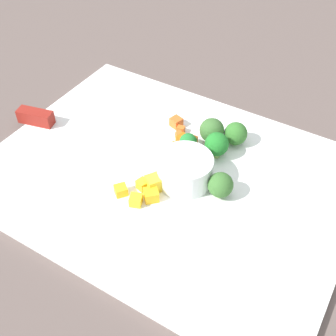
% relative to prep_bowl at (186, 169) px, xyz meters
% --- Properties ---
extents(ground_plane, '(4.00, 4.00, 0.00)m').
position_rel_prep_bowl_xyz_m(ground_plane, '(-0.03, -0.00, -0.03)').
color(ground_plane, brown).
extents(cutting_board, '(0.52, 0.39, 0.01)m').
position_rel_prep_bowl_xyz_m(cutting_board, '(-0.03, -0.00, -0.03)').
color(cutting_board, white).
rests_on(cutting_board, ground_plane).
extents(prep_bowl, '(0.08, 0.08, 0.04)m').
position_rel_prep_bowl_xyz_m(prep_bowl, '(0.00, 0.00, 0.00)').
color(prep_bowl, white).
rests_on(prep_bowl, cutting_board).
extents(chef_knife, '(0.30, 0.09, 0.02)m').
position_rel_prep_bowl_xyz_m(chef_knife, '(-0.21, 0.00, -0.01)').
color(chef_knife, silver).
rests_on(chef_knife, cutting_board).
extents(carrot_dice_0, '(0.02, 0.02, 0.01)m').
position_rel_prep_bowl_xyz_m(carrot_dice_0, '(-0.07, 0.10, -0.01)').
color(carrot_dice_0, orange).
rests_on(carrot_dice_0, cutting_board).
extents(carrot_dice_1, '(0.01, 0.01, 0.01)m').
position_rel_prep_bowl_xyz_m(carrot_dice_1, '(-0.05, 0.07, -0.01)').
color(carrot_dice_1, orange).
rests_on(carrot_dice_1, cutting_board).
extents(carrot_dice_2, '(0.02, 0.02, 0.02)m').
position_rel_prep_bowl_xyz_m(carrot_dice_2, '(-0.03, 0.06, -0.01)').
color(carrot_dice_2, orange).
rests_on(carrot_dice_2, cutting_board).
extents(carrot_dice_3, '(0.02, 0.02, 0.02)m').
position_rel_prep_bowl_xyz_m(carrot_dice_3, '(-0.04, 0.04, -0.01)').
color(carrot_dice_3, orange).
rests_on(carrot_dice_3, cutting_board).
extents(carrot_dice_4, '(0.01, 0.01, 0.01)m').
position_rel_prep_bowl_xyz_m(carrot_dice_4, '(-0.06, 0.09, -0.01)').
color(carrot_dice_4, orange).
rests_on(carrot_dice_4, cutting_board).
extents(carrot_dice_5, '(0.02, 0.02, 0.02)m').
position_rel_prep_bowl_xyz_m(carrot_dice_5, '(-0.04, 0.06, -0.01)').
color(carrot_dice_5, orange).
rests_on(carrot_dice_5, cutting_board).
extents(pepper_dice_0, '(0.02, 0.02, 0.01)m').
position_rel_prep_bowl_xyz_m(pepper_dice_0, '(-0.04, -0.05, -0.01)').
color(pepper_dice_0, yellow).
rests_on(pepper_dice_0, cutting_board).
extents(pepper_dice_1, '(0.02, 0.02, 0.01)m').
position_rel_prep_bowl_xyz_m(pepper_dice_1, '(-0.06, -0.07, -0.01)').
color(pepper_dice_1, yellow).
rests_on(pepper_dice_1, cutting_board).
extents(pepper_dice_2, '(0.02, 0.02, 0.01)m').
position_rel_prep_bowl_xyz_m(pepper_dice_2, '(-0.03, -0.07, -0.01)').
color(pepper_dice_2, yellow).
rests_on(pepper_dice_2, cutting_board).
extents(pepper_dice_3, '(0.03, 0.03, 0.02)m').
position_rel_prep_bowl_xyz_m(pepper_dice_3, '(-0.02, -0.06, -0.01)').
color(pepper_dice_3, yellow).
rests_on(pepper_dice_3, cutting_board).
extents(pepper_dice_4, '(0.03, 0.03, 0.02)m').
position_rel_prep_bowl_xyz_m(pepper_dice_4, '(-0.03, -0.04, -0.01)').
color(pepper_dice_4, yellow).
rests_on(pepper_dice_4, cutting_board).
extents(broccoli_floret_0, '(0.03, 0.03, 0.03)m').
position_rel_prep_bowl_xyz_m(broccoli_floret_0, '(-0.03, 0.06, -0.00)').
color(broccoli_floret_0, '#92C05C').
rests_on(broccoli_floret_0, cutting_board).
extents(broccoli_floret_1, '(0.04, 0.04, 0.04)m').
position_rel_prep_bowl_xyz_m(broccoli_floret_1, '(0.03, 0.11, -0.00)').
color(broccoli_floret_1, '#93B46C').
rests_on(broccoli_floret_1, cutting_board).
extents(broccoli_floret_2, '(0.04, 0.04, 0.04)m').
position_rel_prep_bowl_xyz_m(broccoli_floret_2, '(-0.01, 0.09, 0.00)').
color(broccoli_floret_2, '#90AB55').
rests_on(broccoli_floret_2, cutting_board).
extents(broccoli_floret_3, '(0.04, 0.04, 0.04)m').
position_rel_prep_bowl_xyz_m(broccoli_floret_3, '(0.02, 0.07, 0.00)').
color(broccoli_floret_3, '#89B357').
rests_on(broccoli_floret_3, cutting_board).
extents(broccoli_floret_4, '(0.04, 0.04, 0.04)m').
position_rel_prep_bowl_xyz_m(broccoli_floret_4, '(0.06, -0.00, -0.00)').
color(broccoli_floret_4, '#8BBD59').
rests_on(broccoli_floret_4, cutting_board).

